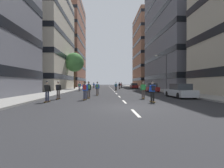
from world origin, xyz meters
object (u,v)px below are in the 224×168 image
at_px(parked_car_near, 151,88).
at_px(parked_car_mid, 134,86).
at_px(skater_0, 116,86).
at_px(parked_car_far, 180,91).
at_px(skater_7, 89,86).
at_px(skater_10, 143,89).
at_px(street_tree_near, 74,62).
at_px(skater_5, 84,85).
at_px(skater_12, 94,85).
at_px(skater_6, 79,86).
at_px(skater_13, 119,85).
at_px(streetlamp_right, 164,69).
at_px(skater_4, 47,90).
at_px(skater_11, 153,90).
at_px(skater_1, 85,89).
at_px(skater_8, 121,85).
at_px(skater_9, 89,89).
at_px(skater_3, 97,87).
at_px(skater_2, 58,89).

height_order(parked_car_near, parked_car_mid, same).
bearing_deg(parked_car_near, skater_0, 145.95).
height_order(parked_car_far, skater_7, skater_7).
xyz_separation_m(parked_car_near, skater_10, (-4.29, -11.90, 0.29)).
relative_size(street_tree_near, skater_5, 5.12).
distance_m(parked_car_near, skater_12, 22.41).
xyz_separation_m(skater_5, skater_6, (-0.00, -6.17, 0.00)).
bearing_deg(skater_13, skater_5, -155.58).
bearing_deg(skater_13, streetlamp_right, -61.96).
xyz_separation_m(streetlamp_right, skater_4, (-15.27, -14.27, -3.15)).
distance_m(parked_car_near, skater_11, 15.54).
height_order(skater_1, skater_13, same).
relative_size(streetlamp_right, skater_7, 3.65).
xyz_separation_m(skater_8, skater_9, (-6.47, -30.29, 0.00)).
distance_m(skater_10, skater_13, 24.47).
bearing_deg(skater_3, skater_9, -100.28).
distance_m(parked_car_mid, skater_8, 3.96).
xyz_separation_m(skater_8, skater_10, (-0.84, -30.92, -0.03)).
height_order(parked_car_far, skater_9, skater_9).
bearing_deg(skater_9, skater_10, -6.45).
distance_m(skater_8, skater_13, 6.55).
bearing_deg(skater_3, skater_10, -42.55).
xyz_separation_m(skater_7, skater_9, (1.21, -11.14, 0.03)).
distance_m(streetlamp_right, skater_2, 19.46).
bearing_deg(skater_6, skater_10, -58.40).
relative_size(skater_3, skater_11, 1.00).
bearing_deg(skater_6, parked_car_near, -10.82).
height_order(skater_6, skater_12, same).
distance_m(parked_car_far, skater_4, 13.50).
bearing_deg(skater_11, parked_car_far, 43.25).
xyz_separation_m(parked_car_mid, skater_10, (-4.29, -29.00, 0.29)).
relative_size(skater_1, skater_5, 1.00).
height_order(parked_car_near, skater_0, skater_0).
distance_m(skater_10, skater_11, 3.05).
relative_size(skater_2, skater_6, 1.00).
relative_size(skater_0, skater_5, 1.00).
bearing_deg(skater_7, skater_3, -75.24).
height_order(skater_5, skater_13, same).
distance_m(skater_4, skater_8, 34.92).
bearing_deg(parked_car_far, skater_11, -136.75).
height_order(skater_3, skater_5, same).
bearing_deg(skater_12, skater_11, -77.72).
distance_m(skater_7, skater_13, 14.28).
xyz_separation_m(skater_0, skater_10, (1.75, -15.97, -0.03)).
relative_size(skater_1, skater_2, 1.00).
bearing_deg(skater_6, skater_3, -68.27).
relative_size(streetlamp_right, skater_11, 3.65).
height_order(skater_6, skater_8, same).
height_order(parked_car_far, skater_13, skater_13).
xyz_separation_m(skater_3, skater_8, (5.77, 26.40, 0.00)).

